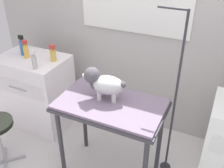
{
  "coord_description": "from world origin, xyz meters",
  "views": [
    {
      "loc": [
        0.86,
        -1.38,
        2.21
      ],
      "look_at": [
        0.07,
        0.33,
        1.08
      ],
      "focal_mm": 41.66,
      "sensor_mm": 36.0,
      "label": 1
    }
  ],
  "objects": [
    {
      "name": "grooming_table",
      "position": [
        0.05,
        0.32,
        0.79
      ],
      "size": [
        0.97,
        0.57,
        0.89
      ],
      "color": "#2D2D33",
      "rests_on": "ground"
    },
    {
      "name": "dog",
      "position": [
        -0.04,
        0.37,
        1.04
      ],
      "size": [
        0.4,
        0.23,
        0.29
      ],
      "color": "silver",
      "rests_on": "grooming_table"
    },
    {
      "name": "grooming_arm",
      "position": [
        0.55,
        0.63,
        0.79
      ],
      "size": [
        0.3,
        0.11,
        1.7
      ],
      "color": "#2D2D33",
      "rests_on": "ground"
    },
    {
      "name": "counter_left",
      "position": [
        -1.15,
        0.71,
        0.46
      ],
      "size": [
        0.8,
        0.58,
        0.92
      ],
      "color": "white",
      "rests_on": "ground"
    },
    {
      "name": "conditioner_bottle",
      "position": [
        -0.93,
        0.52,
        1.01
      ],
      "size": [
        0.05,
        0.05,
        0.22
      ],
      "color": "#B0ADAD",
      "rests_on": "counter_left"
    },
    {
      "name": "rear_wall_panel",
      "position": [
        -0.0,
        1.28,
        1.16
      ],
      "size": [
        4.0,
        0.11,
        2.3
      ],
      "color": "#AFABA7",
      "rests_on": "ground"
    },
    {
      "name": "pump_bottle_white",
      "position": [
        -1.2,
        0.7,
        1.01
      ],
      "size": [
        0.06,
        0.06,
        0.21
      ],
      "color": "gold",
      "rests_on": "counter_left"
    },
    {
      "name": "detangler_spray",
      "position": [
        -1.29,
        0.74,
        1.02
      ],
      "size": [
        0.06,
        0.06,
        0.24
      ],
      "color": "#3568B8",
      "rests_on": "counter_left"
    },
    {
      "name": "spray_bottle_short",
      "position": [
        -0.86,
        0.75,
        1.0
      ],
      "size": [
        0.07,
        0.07,
        0.19
      ],
      "color": "gold",
      "rests_on": "counter_left"
    }
  ]
}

